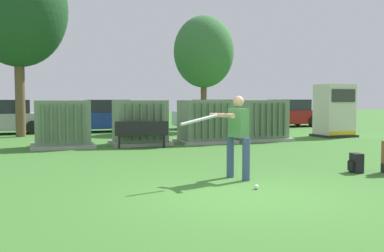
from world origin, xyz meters
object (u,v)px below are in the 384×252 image
(batter, at_px, (236,133))
(sports_ball, at_px, (256,187))
(parked_car_leftmost, at_px, (3,118))
(transformer_west, at_px, (62,125))
(parked_car_rightmost, at_px, (287,114))
(transformer_east, at_px, (261,121))
(parked_car_left_of_center, at_px, (105,117))
(park_bench, at_px, (142,132))
(transformer_mid_west, at_px, (140,123))
(generator_enclosure, at_px, (334,111))
(parked_car_right_of_center, at_px, (212,115))
(backpack, at_px, (356,163))
(transformer_mid_east, at_px, (205,122))

(batter, relative_size, sports_ball, 19.33)
(sports_ball, relative_size, parked_car_leftmost, 0.02)
(transformer_west, height_order, parked_car_rightmost, same)
(transformer_east, relative_size, parked_car_left_of_center, 0.50)
(transformer_east, bearing_deg, park_bench, -168.36)
(transformer_mid_west, relative_size, generator_enclosure, 0.91)
(transformer_mid_west, xyz_separation_m, generator_enclosure, (8.84, 0.51, 0.35))
(transformer_east, height_order, parked_car_right_of_center, same)
(park_bench, relative_size, parked_car_left_of_center, 0.44)
(backpack, height_order, parked_car_leftmost, parked_car_leftmost)
(generator_enclosure, distance_m, parked_car_left_of_center, 11.15)
(parked_car_leftmost, height_order, parked_car_right_of_center, same)
(batter, bearing_deg, parked_car_left_of_center, 92.35)
(batter, bearing_deg, parked_car_right_of_center, 69.77)
(parked_car_right_of_center, bearing_deg, parked_car_left_of_center, -177.20)
(transformer_west, xyz_separation_m, park_bench, (2.55, -1.03, -0.25))
(transformer_west, bearing_deg, sports_ball, -70.78)
(batter, xyz_separation_m, parked_car_leftmost, (-5.39, 14.51, -0.22))
(transformer_west, height_order, parked_car_leftmost, same)
(sports_ball, relative_size, parked_car_rightmost, 0.02)
(park_bench, bearing_deg, batter, -85.41)
(transformer_mid_east, xyz_separation_m, parked_car_leftmost, (-7.54, 7.13, -0.04))
(parked_car_right_of_center, relative_size, parked_car_rightmost, 1.01)
(transformer_mid_east, distance_m, park_bench, 2.83)
(transformer_mid_west, height_order, park_bench, transformer_mid_west)
(transformer_west, xyz_separation_m, transformer_mid_west, (2.73, 0.03, 0.00))
(sports_ball, relative_size, parked_car_right_of_center, 0.02)
(transformer_mid_east, height_order, batter, batter)
(transformer_mid_east, distance_m, batter, 7.69)
(transformer_west, xyz_separation_m, batter, (3.07, -7.49, 0.19))
(batter, bearing_deg, parked_car_rightmost, 55.22)
(generator_enclosure, bearing_deg, park_bench, -170.13)
(parked_car_right_of_center, bearing_deg, sports_ball, -109.23)
(parked_car_right_of_center, xyz_separation_m, parked_car_rightmost, (4.91, 0.14, 0.00))
(transformer_west, distance_m, parked_car_right_of_center, 11.19)
(parked_car_leftmost, relative_size, parked_car_right_of_center, 1.02)
(transformer_mid_west, bearing_deg, parked_car_leftmost, 125.86)
(batter, xyz_separation_m, backpack, (2.94, -0.14, -0.76))
(park_bench, distance_m, parked_car_right_of_center, 10.22)
(park_bench, bearing_deg, parked_car_left_of_center, 90.53)
(transformer_east, relative_size, generator_enclosure, 0.91)
(transformer_west, distance_m, parked_car_leftmost, 7.39)
(transformer_mid_west, relative_size, parked_car_right_of_center, 0.49)
(parked_car_left_of_center, bearing_deg, parked_car_rightmost, 2.28)
(sports_ball, relative_size, parked_car_left_of_center, 0.02)
(sports_ball, height_order, parked_car_right_of_center, parked_car_right_of_center)
(generator_enclosure, height_order, parked_car_leftmost, generator_enclosure)
(sports_ball, xyz_separation_m, backpack, (3.02, 0.93, 0.17))
(transformer_mid_west, height_order, sports_ball, transformer_mid_west)
(parked_car_leftmost, distance_m, parked_car_rightmost, 15.75)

